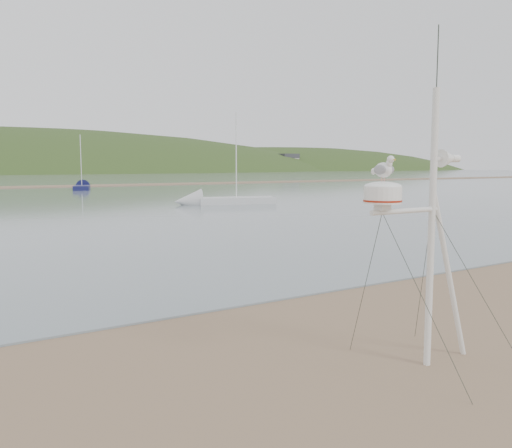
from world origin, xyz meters
TOP-DOWN VIEW (x-y plane):
  - ground at (0.00, 0.00)m, footprint 560.00×560.00m
  - mast_rig at (4.59, -0.29)m, footprint 2.15×2.30m
  - sailboat_blue_far at (16.22, 60.81)m, footprint 3.81×7.23m
  - sailboat_white_near at (16.99, 29.77)m, footprint 7.66×3.94m

SIDE VIEW (x-z plane):
  - ground at x=0.00m, z-range 0.00..0.00m
  - sailboat_white_near at x=16.99m, z-range -3.40..4.00m
  - sailboat_blue_far at x=16.22m, z-range -3.20..3.80m
  - mast_rig at x=4.59m, z-range -1.26..3.60m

